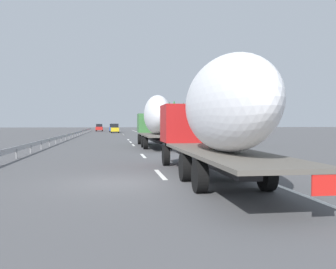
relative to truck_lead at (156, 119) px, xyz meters
name	(u,v)px	position (x,y,z in m)	size (l,w,h in m)	color
ground_plane	(114,138)	(20.20, 3.60, -2.56)	(260.00, 260.00, 0.00)	#4C4C4F
lane_stripe_0	(160,174)	(-17.80, 1.80, -2.55)	(3.20, 0.20, 0.01)	white
lane_stripe_1	(143,156)	(-8.67, 1.80, -2.55)	(3.20, 0.20, 0.01)	white
lane_stripe_2	(133,145)	(3.53, 1.80, -2.55)	(3.20, 0.20, 0.01)	white
lane_stripe_3	(130,142)	(9.45, 1.80, -2.55)	(3.20, 0.20, 0.01)	white
lane_stripe_4	(128,140)	(15.62, 1.80, -2.55)	(3.20, 0.20, 0.01)	white
lane_stripe_5	(124,135)	(35.54, 1.80, -2.55)	(3.20, 0.20, 0.01)	white
lane_stripe_6	(124,135)	(35.91, 1.80, -2.55)	(3.20, 0.20, 0.01)	white
lane_stripe_7	(123,134)	(40.03, 1.80, -2.55)	(3.20, 0.20, 0.01)	white
lane_stripe_8	(120,131)	(66.69, 1.80, -2.55)	(3.20, 0.20, 0.01)	white
edge_line_right	(150,137)	(25.20, -1.90, -2.55)	(110.00, 0.20, 0.01)	white
truck_lead	(156,119)	(0.00, 0.00, 0.00)	(13.72, 2.55, 4.54)	#387038
truck_trailing	(215,113)	(-19.93, 0.00, -0.03)	(14.40, 2.55, 4.44)	#B21919
car_red_compact	(99,128)	(66.12, 7.19, -1.61)	(4.48, 1.77, 1.88)	red
car_blue_sedan	(113,128)	(57.47, 3.68, -1.59)	(4.54, 1.76, 1.94)	#28479E
car_yellow_coupe	(115,128)	(49.40, 3.30, -1.57)	(4.14, 1.74, 1.99)	gold
road_sign	(162,121)	(19.98, -3.10, -0.19)	(0.10, 0.90, 3.45)	gray
tree_0	(169,115)	(36.74, -6.69, 1.08)	(3.39, 3.39, 6.07)	#472D19
tree_1	(174,112)	(45.39, -9.02, 1.86)	(3.37, 3.37, 6.88)	#472D19
tree_2	(183,115)	(27.58, -7.67, 0.85)	(3.97, 3.97, 5.47)	#472D19
tree_3	(226,98)	(1.32, -6.85, 2.01)	(3.30, 3.30, 7.46)	#472D19
guardrail_median	(72,134)	(23.20, 9.60, -1.98)	(94.00, 0.10, 0.76)	#9EA0A5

